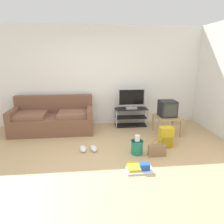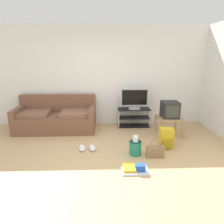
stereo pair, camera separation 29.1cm
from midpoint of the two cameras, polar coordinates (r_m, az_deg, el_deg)
ground_plane at (r=3.80m, az=-2.91°, el=-14.87°), size 9.00×9.80×0.02m
wall_back at (r=5.76m, az=-2.81°, el=9.86°), size 9.00×0.10×2.70m
couch at (r=5.56m, az=-13.82°, el=-1.56°), size 2.04×0.93×0.89m
tv_stand at (r=5.73m, az=7.54°, el=-1.52°), size 0.89×0.37×0.50m
flat_tv at (r=5.58m, az=7.77°, el=3.58°), size 0.74×0.22×0.56m
side_table at (r=5.21m, az=17.28°, el=-2.14°), size 0.59×0.59×0.46m
crt_tv at (r=5.16m, az=17.44°, el=0.66°), size 0.39×0.39×0.39m
backpack at (r=4.55m, az=16.71°, el=-7.09°), size 0.29×0.26×0.44m
handbag at (r=4.12m, az=13.99°, el=-10.59°), size 0.34×0.11×0.37m
cleaning_bucket at (r=4.14m, az=8.55°, el=-9.63°), size 0.25×0.25×0.40m
sneakers_pair at (r=4.35m, az=-5.03°, el=-9.97°), size 0.40×0.31×0.09m
floor_tray at (r=3.65m, az=8.68°, el=-15.47°), size 0.46×0.33×0.14m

